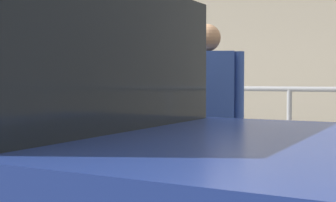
% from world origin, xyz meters
% --- Properties ---
extents(sidewalk_curb, '(36.00, 2.72, 0.13)m').
position_xyz_m(sidewalk_curb, '(0.00, 1.36, 0.07)').
color(sidewalk_curb, gray).
rests_on(sidewalk_curb, ground).
extents(parking_meter, '(0.18, 0.19, 1.44)m').
position_xyz_m(parking_meter, '(0.38, 0.29, 1.19)').
color(parking_meter, slate).
rests_on(parking_meter, sidewalk_curb).
extents(pedestrian_at_meter, '(0.59, 0.65, 1.71)m').
position_xyz_m(pedestrian_at_meter, '(0.84, 0.49, 1.11)').
color(pedestrian_at_meter, brown).
rests_on(pedestrian_at_meter, sidewalk_curb).
extents(background_railing, '(24.06, 0.06, 1.17)m').
position_xyz_m(background_railing, '(0.00, 2.43, 0.97)').
color(background_railing, gray).
rests_on(background_railing, sidewalk_curb).
extents(backdrop_wall, '(32.00, 0.50, 3.64)m').
position_xyz_m(backdrop_wall, '(0.00, 4.26, 1.82)').
color(backdrop_wall, '#ADA38E').
rests_on(backdrop_wall, ground).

